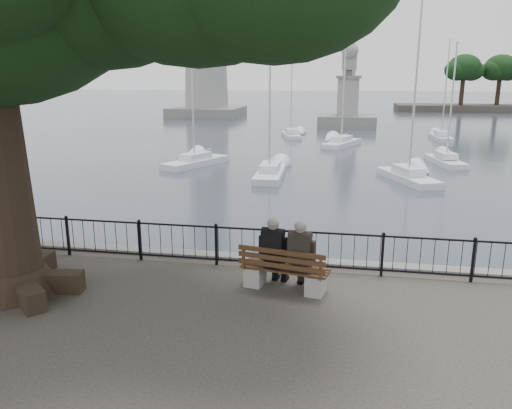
% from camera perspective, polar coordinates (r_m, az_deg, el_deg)
% --- Properties ---
extents(harbor, '(260.00, 260.00, 1.20)m').
position_cam_1_polar(harbor, '(13.02, 0.40, -8.44)').
color(harbor, slate).
rests_on(harbor, ground).
extents(railing, '(22.06, 0.06, 1.00)m').
position_cam_1_polar(railing, '(12.18, 0.00, -4.75)').
color(railing, black).
rests_on(railing, ground).
extents(bench, '(2.01, 0.94, 1.02)m').
position_cam_1_polar(bench, '(11.03, 3.24, -8.00)').
color(bench, gray).
rests_on(bench, ground).
extents(person_left, '(0.55, 0.86, 1.62)m').
position_cam_1_polar(person_left, '(11.06, 2.20, -5.76)').
color(person_left, black).
rests_on(person_left, ground).
extents(person_right, '(0.55, 0.86, 1.62)m').
position_cam_1_polar(person_right, '(10.89, 5.23, -6.14)').
color(person_right, black).
rests_on(person_right, ground).
extents(lighthouse, '(9.80, 9.80, 30.05)m').
position_cam_1_polar(lighthouse, '(73.95, -5.84, 19.81)').
color(lighthouse, slate).
rests_on(lighthouse, ground).
extents(lion_monument, '(6.42, 6.42, 9.36)m').
position_cam_1_polar(lion_monument, '(58.84, 10.42, 11.06)').
color(lion_monument, slate).
rests_on(lion_monument, ground).
extents(sailboat_a, '(3.40, 5.35, 9.46)m').
position_cam_1_polar(sailboat_a, '(32.52, -6.90, 4.97)').
color(sailboat_a, silver).
rests_on(sailboat_a, ground).
extents(sailboat_b, '(1.65, 5.17, 11.07)m').
position_cam_1_polar(sailboat_b, '(28.35, 1.61, 3.77)').
color(sailboat_b, silver).
rests_on(sailboat_b, ground).
extents(sailboat_c, '(3.19, 5.16, 9.47)m').
position_cam_1_polar(sailboat_c, '(28.61, 16.99, 3.17)').
color(sailboat_c, silver).
rests_on(sailboat_c, ground).
extents(sailboat_d, '(2.11, 4.76, 7.82)m').
position_cam_1_polar(sailboat_d, '(35.01, 20.83, 4.77)').
color(sailboat_d, silver).
rests_on(sailboat_d, ground).
extents(sailboat_f, '(3.28, 5.51, 11.53)m').
position_cam_1_polar(sailboat_f, '(42.12, 9.75, 7.07)').
color(sailboat_f, silver).
rests_on(sailboat_f, ground).
extents(sailboat_g, '(1.51, 4.74, 8.90)m').
position_cam_1_polar(sailboat_g, '(49.00, 20.36, 7.33)').
color(sailboat_g, silver).
rests_on(sailboat_g, ground).
extents(sailboat_h, '(2.45, 4.77, 11.27)m').
position_cam_1_polar(sailboat_h, '(47.83, 4.03, 8.11)').
color(sailboat_h, silver).
rests_on(sailboat_h, ground).
extents(far_shore, '(30.00, 8.60, 9.18)m').
position_cam_1_polar(far_shore, '(91.37, 25.79, 12.02)').
color(far_shore, '#312D29').
rests_on(far_shore, ground).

